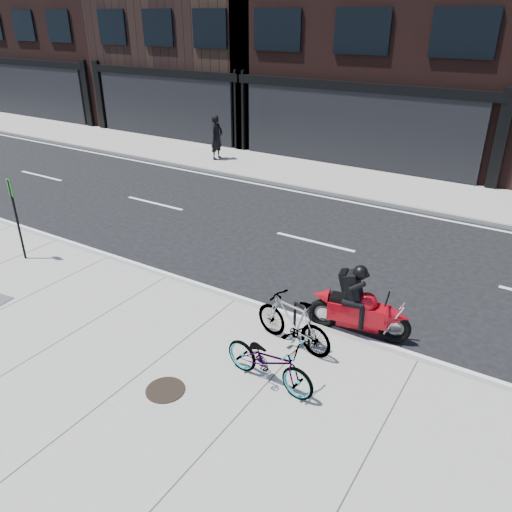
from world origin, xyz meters
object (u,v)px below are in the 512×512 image
Objects in this scene: motorcycle at (364,308)px; sign_post at (15,212)px; bike_rack at (302,321)px; manhole_cover at (165,390)px; bicycle_rear at (293,322)px; pedestrian at (217,137)px; bicycle_front at (269,361)px.

sign_post is at bearing 179.86° from motorcycle.
bike_rack is 1.21× the size of manhole_cover.
bicycle_rear is 0.84× the size of motorcycle.
bike_rack is 7.74m from sign_post.
bike_rack is at bearing -139.22° from motorcycle.
sign_post reaches higher than pedestrian.
bicycle_front is 1.80m from manhole_cover.
bicycle_front is 0.94× the size of pedestrian.
bike_rack is 0.45× the size of bicycle_front.
bicycle_front is at bearing 7.29° from sign_post.
bike_rack is at bearing 17.10° from sign_post.
motorcycle is 3.09× the size of manhole_cover.
motorcycle is at bearing 23.49° from sign_post.
sign_post is (-8.50, -1.53, 0.76)m from motorcycle.
pedestrian is (-9.16, 10.19, 0.42)m from bicycle_rear.
pedestrian is at bearing 45.59° from bicycle_front.
bike_rack reaches higher than manhole_cover.
bike_rack is at bearing 9.35° from bicycle_front.
sign_post reaches higher than bike_rack.
motorcycle reaches higher than bicycle_front.
bicycle_front is 2.66× the size of manhole_cover.
motorcycle is at bearing 51.11° from bike_rack.
pedestrian is (-9.34, 11.35, 0.47)m from bicycle_front.
manhole_cover is (-1.29, -2.41, -0.46)m from bike_rack.
bicycle_rear reaches higher than bicycle_front.
motorcycle is 0.97× the size of sign_post.
sign_post is (-7.57, -0.35, 0.74)m from bicycle_rear.
sign_post reaches higher than manhole_cover.
motorcycle reaches higher than manhole_cover.
manhole_cover is (-2.11, -3.43, -0.48)m from motorcycle.
motorcycle is (0.75, 2.35, 0.03)m from bicycle_front.
bike_rack is 0.38× the size of sign_post.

